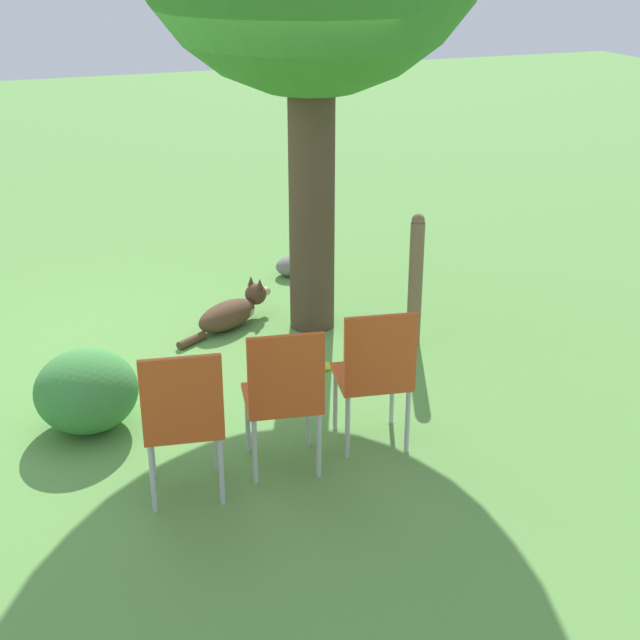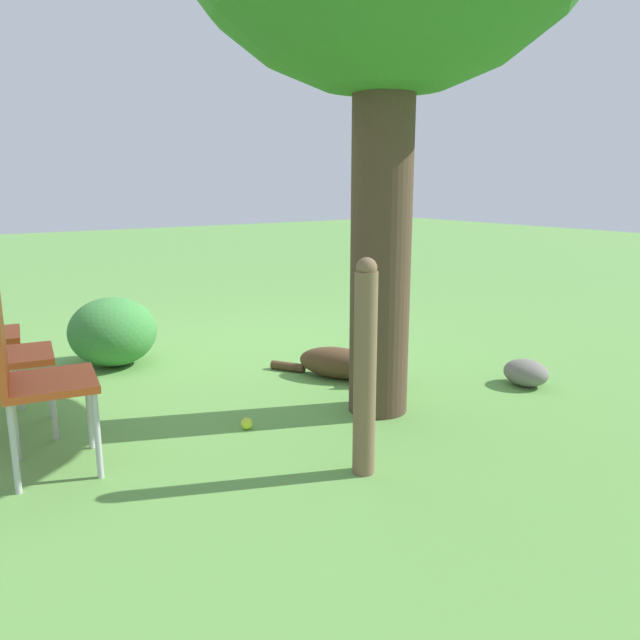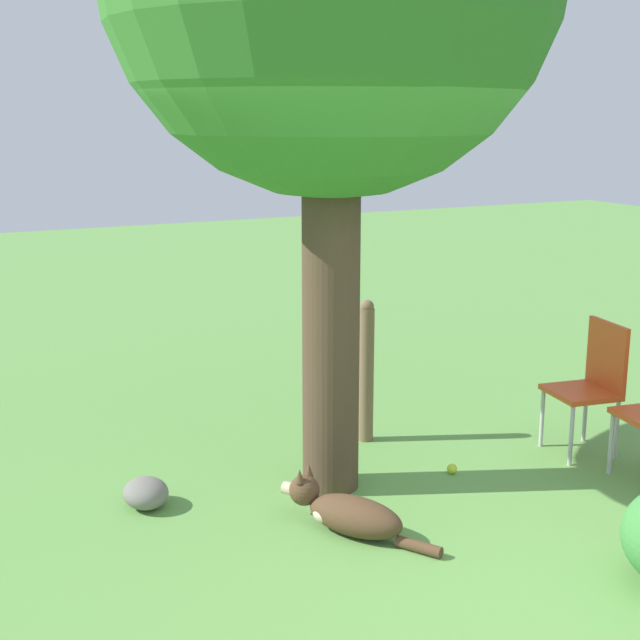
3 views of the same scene
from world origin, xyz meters
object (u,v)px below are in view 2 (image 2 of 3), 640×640
object	(u,v)px
dog	(346,363)
red_chair_2	(28,367)
fence_post	(365,368)
tennis_ball	(247,423)

from	to	relation	value
dog	red_chair_2	xyz separation A→B (m)	(2.15, 0.34, 0.42)
fence_post	red_chair_2	distance (m)	1.60
dog	fence_post	distance (m)	1.56
dog	red_chair_2	size ratio (longest dim) A/B	0.98
dog	tennis_ball	size ratio (longest dim) A/B	13.60
dog	fence_post	bearing A→B (deg)	-64.92
dog	fence_post	world-z (taller)	fence_post
fence_post	red_chair_2	bearing A→B (deg)	-34.66
red_chair_2	fence_post	bearing A→B (deg)	-25.47
fence_post	tennis_ball	bearing A→B (deg)	-75.42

